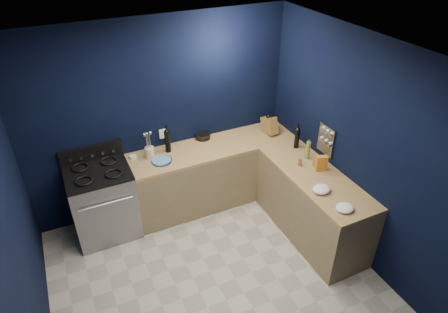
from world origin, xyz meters
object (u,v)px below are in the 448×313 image
gas_range (104,203)px  utensil_crock (150,152)px  crouton_bag (321,163)px  knife_block (269,126)px  plate_stack (162,161)px

gas_range → utensil_crock: (0.68, 0.11, 0.51)m
utensil_crock → crouton_bag: 2.14m
knife_block → plate_stack: bearing=176.9°
utensil_crock → knife_block: (1.71, -0.10, 0.05)m
crouton_bag → gas_range: bearing=174.1°
gas_range → knife_block: knife_block is taller
utensil_crock → knife_block: size_ratio=0.61×
crouton_bag → knife_block: bearing=112.1°
plate_stack → crouton_bag: bearing=-30.6°
gas_range → plate_stack: (0.78, -0.06, 0.46)m
knife_block → gas_range: bearing=174.8°
gas_range → knife_block: bearing=0.1°
gas_range → crouton_bag: (2.48, -1.06, 0.54)m
plate_stack → utensil_crock: 0.20m
gas_range → utensil_crock: bearing=8.9°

